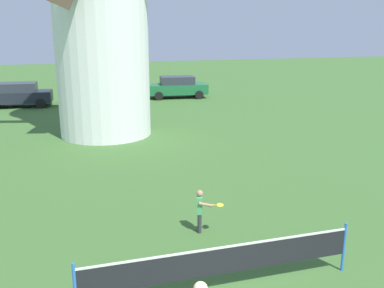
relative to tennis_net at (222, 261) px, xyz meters
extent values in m
cylinder|color=white|center=(-0.77, 13.83, 4.79)|extent=(4.26, 4.26, 10.96)
cylinder|color=blue|center=(2.75, 0.00, -0.14)|extent=(0.06, 0.06, 1.10)
cube|color=black|center=(0.00, 0.00, -0.01)|extent=(5.46, 0.01, 0.55)
cube|color=white|center=(0.00, 0.00, 0.28)|extent=(5.46, 0.02, 0.04)
cylinder|color=#333338|center=(0.41, 2.69, -0.43)|extent=(0.10, 0.10, 0.51)
cylinder|color=#333338|center=(0.36, 2.56, -0.43)|extent=(0.10, 0.10, 0.51)
cube|color=#4CB266|center=(0.39, 2.63, 0.05)|extent=(0.21, 0.28, 0.45)
sphere|color=tan|center=(0.39, 2.63, 0.35)|extent=(0.17, 0.17, 0.17)
cylinder|color=tan|center=(0.44, 2.78, 0.03)|extent=(0.07, 0.07, 0.34)
cylinder|color=tan|center=(0.48, 2.44, 0.11)|extent=(0.35, 0.18, 0.13)
cylinder|color=yellow|center=(0.61, 2.40, 0.11)|extent=(0.22, 0.10, 0.04)
ellipsoid|color=yellow|center=(0.82, 2.32, 0.11)|extent=(0.25, 0.29, 0.03)
cube|color=#1E232D|center=(-5.42, 23.00, -0.04)|extent=(4.28, 2.02, 0.70)
cube|color=#2D333D|center=(-5.42, 23.00, 0.59)|extent=(2.44, 1.67, 0.56)
cylinder|color=black|center=(-3.95, 23.74, -0.39)|extent=(0.61, 0.23, 0.60)
cylinder|color=black|center=(-4.08, 22.04, -0.39)|extent=(0.61, 0.23, 0.60)
cube|color=#999919|center=(-0.36, 23.61, -0.04)|extent=(4.55, 1.90, 0.70)
cube|color=#2D333D|center=(-0.36, 23.61, 0.59)|extent=(2.57, 1.61, 0.56)
cylinder|color=black|center=(1.20, 24.39, -0.39)|extent=(0.61, 0.21, 0.60)
cylinder|color=black|center=(1.12, 22.69, -0.39)|extent=(0.61, 0.21, 0.60)
cylinder|color=black|center=(-1.84, 24.53, -0.39)|extent=(0.61, 0.21, 0.60)
cylinder|color=black|center=(-1.92, 22.83, -0.39)|extent=(0.61, 0.21, 0.60)
cube|color=#1E6638|center=(5.39, 23.63, -0.04)|extent=(4.44, 2.14, 0.70)
cube|color=#2D333D|center=(5.39, 23.63, 0.59)|extent=(2.54, 1.74, 0.56)
cylinder|color=black|center=(6.92, 24.32, -0.39)|extent=(0.62, 0.24, 0.60)
cylinder|color=black|center=(6.75, 22.63, -0.39)|extent=(0.62, 0.24, 0.60)
cylinder|color=black|center=(4.02, 24.62, -0.39)|extent=(0.62, 0.24, 0.60)
cylinder|color=black|center=(3.85, 22.93, -0.39)|extent=(0.62, 0.24, 0.60)
camera|label=1|loc=(-2.72, -7.03, 4.37)|focal=40.78mm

